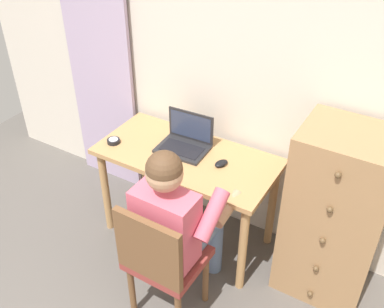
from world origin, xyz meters
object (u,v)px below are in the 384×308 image
(chair, at_px, (161,259))
(desk_clock, at_px, (114,141))
(dresser, at_px, (335,216))
(laptop, at_px, (185,141))
(computer_mouse, at_px, (221,163))
(desk, at_px, (187,168))
(person_seated, at_px, (178,217))

(chair, height_order, desk_clock, chair)
(dresser, bearing_deg, laptop, -179.30)
(dresser, bearing_deg, computer_mouse, -174.44)
(desk, xyz_separation_m, laptop, (-0.05, 0.07, 0.16))
(dresser, height_order, laptop, dresser)
(laptop, relative_size, computer_mouse, 3.52)
(laptop, distance_m, computer_mouse, 0.32)
(chair, xyz_separation_m, computer_mouse, (0.02, 0.69, 0.26))
(desk, height_order, person_seated, person_seated)
(dresser, height_order, desk_clock, dresser)
(laptop, bearing_deg, computer_mouse, -10.98)
(computer_mouse, bearing_deg, dresser, 25.60)
(computer_mouse, bearing_deg, laptop, -170.95)
(computer_mouse, bearing_deg, chair, -71.40)
(person_seated, xyz_separation_m, computer_mouse, (0.02, 0.51, 0.08))
(chair, bearing_deg, desk_clock, 144.30)
(chair, distance_m, computer_mouse, 0.74)
(chair, xyz_separation_m, laptop, (-0.29, 0.75, 0.29))
(dresser, height_order, chair, dresser)
(chair, relative_size, laptop, 2.53)
(dresser, relative_size, laptop, 3.39)
(person_seated, xyz_separation_m, desk_clock, (-0.76, 0.36, 0.07))
(desk, height_order, laptop, laptop)
(dresser, height_order, computer_mouse, dresser)
(desk_clock, bearing_deg, laptop, 24.52)
(desk, height_order, dresser, dresser)
(desk, bearing_deg, chair, -70.68)
(laptop, bearing_deg, dresser, 0.70)
(person_seated, distance_m, laptop, 0.65)
(chair, bearing_deg, person_seated, 89.39)
(laptop, xyz_separation_m, desk_clock, (-0.46, -0.21, -0.04))
(dresser, relative_size, chair, 1.34)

